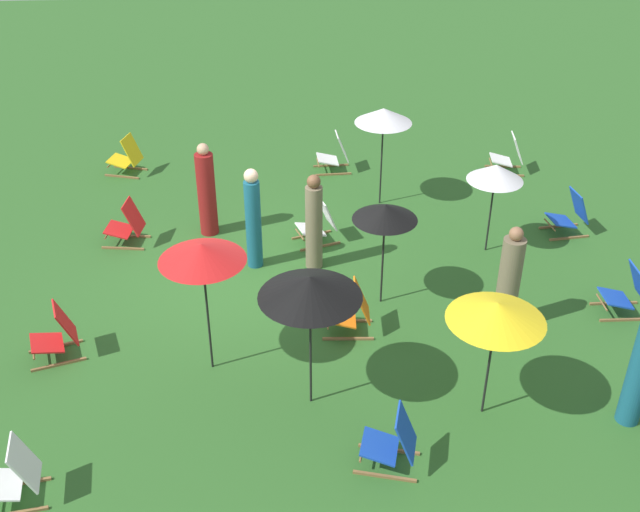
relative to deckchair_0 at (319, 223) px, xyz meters
The scene contains 22 objects.
ground_plane 1.87m from the deckchair_0, 43.63° to the right, with size 40.00×40.00×0.00m, color #2D6026.
deckchair_0 is the anchor object (origin of this frame).
deckchair_1 2.96m from the deckchair_0, 169.73° to the left, with size 0.51×0.78×0.83m.
deckchair_2 4.92m from the deckchair_0, 122.13° to the left, with size 0.57×0.81×0.83m.
deckchair_4 4.55m from the deckchair_0, 89.99° to the left, with size 0.56×0.81×0.83m.
deckchair_5 4.92m from the deckchair_0, 52.55° to the right, with size 0.68×0.87×0.83m.
deckchair_6 5.38m from the deckchair_0, ahead, with size 0.66×0.86×0.83m.
deckchair_7 2.70m from the deckchair_0, ahead, with size 0.52×0.79×0.83m.
deckchair_8 4.90m from the deckchair_0, 128.72° to the right, with size 0.67×0.86×0.83m.
deckchair_9 5.21m from the deckchair_0, 61.44° to the left, with size 0.49×0.77×0.83m.
deckchair_10 3.39m from the deckchair_0, 92.47° to the right, with size 0.58×0.82×0.83m.
deckchair_11 6.76m from the deckchair_0, 34.20° to the right, with size 0.59×0.82×0.83m.
umbrella_0 4.08m from the deckchair_0, 26.97° to the right, with size 1.15×1.15×2.01m.
umbrella_1 4.43m from the deckchair_0, ahead, with size 1.29×1.29×1.98m.
umbrella_2 5.04m from the deckchair_0, 22.33° to the left, with size 1.22×1.22×1.73m.
umbrella_3 2.38m from the deckchair_0, 137.18° to the left, with size 1.07×1.07×1.95m.
umbrella_4 2.46m from the deckchair_0, 23.91° to the left, with size 0.98×0.98×1.73m.
umbrella_5 3.17m from the deckchair_0, 80.25° to the left, with size 0.95×0.95×1.64m.
person_0 0.94m from the deckchair_0, ahead, with size 0.40×0.40×1.70m.
person_1 1.44m from the deckchair_0, 57.35° to the right, with size 0.37×0.37×1.79m.
person_2 3.79m from the deckchair_0, 44.09° to the left, with size 0.44×0.44×1.71m.
person_4 2.07m from the deckchair_0, 102.71° to the right, with size 0.44×0.44×1.75m.
Camera 1 is at (10.47, 0.51, 7.00)m, focal length 42.88 mm.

